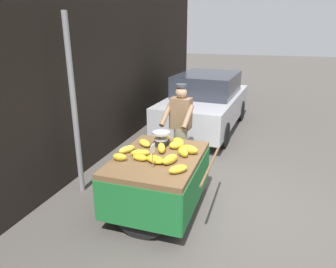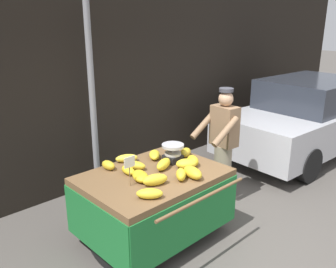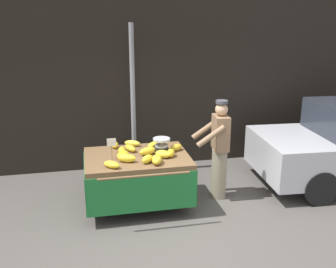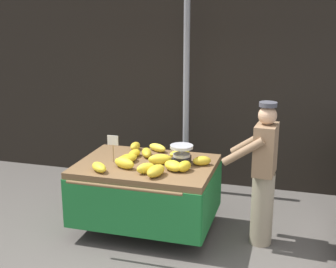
% 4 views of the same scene
% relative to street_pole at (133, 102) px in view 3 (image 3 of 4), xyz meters
% --- Properties ---
extents(ground_plane, '(60.00, 60.00, 0.00)m').
position_rel_street_pole_xyz_m(ground_plane, '(0.30, -2.46, -1.46)').
color(ground_plane, '#514C47').
extents(back_wall, '(16.00, 0.24, 4.02)m').
position_rel_street_pole_xyz_m(back_wall, '(0.30, 0.48, 0.55)').
color(back_wall, black).
rests_on(back_wall, ground).
extents(street_pole, '(0.09, 0.09, 2.91)m').
position_rel_street_pole_xyz_m(street_pole, '(0.00, 0.00, 0.00)').
color(street_pole, gray).
rests_on(street_pole, ground).
extents(banana_cart, '(1.67, 1.41, 0.89)m').
position_rel_street_pole_xyz_m(banana_cart, '(-0.14, -1.46, -0.79)').
color(banana_cart, brown).
rests_on(banana_cart, ground).
extents(weighing_scale, '(0.28, 0.28, 0.24)m').
position_rel_street_pole_xyz_m(weighing_scale, '(0.29, -1.36, -0.45)').
color(weighing_scale, black).
rests_on(weighing_scale, banana_cart).
extents(price_sign, '(0.14, 0.01, 0.34)m').
position_rel_street_pole_xyz_m(price_sign, '(-0.53, -1.53, -0.32)').
color(price_sign, '#997A51').
rests_on(price_sign, banana_cart).
extents(banana_bunch_0, '(0.22, 0.31, 0.10)m').
position_rel_street_pole_xyz_m(banana_bunch_0, '(-0.21, -1.21, -0.51)').
color(banana_bunch_0, gold).
rests_on(banana_bunch_0, banana_cart).
extents(banana_bunch_1, '(0.12, 0.21, 0.11)m').
position_rel_street_pole_xyz_m(banana_bunch_1, '(-0.45, -0.99, -0.51)').
color(banana_bunch_1, gold).
rests_on(banana_bunch_1, banana_cart).
extents(banana_bunch_2, '(0.22, 0.32, 0.13)m').
position_rel_street_pole_xyz_m(banana_bunch_2, '(0.12, -1.86, -0.50)').
color(banana_bunch_2, gold).
rests_on(banana_bunch_2, banana_cart).
extents(banana_bunch_3, '(0.24, 0.24, 0.12)m').
position_rel_street_pole_xyz_m(banana_bunch_3, '(-0.02, -1.80, -0.50)').
color(banana_bunch_3, yellow).
rests_on(banana_bunch_3, banana_cart).
extents(banana_bunch_4, '(0.31, 0.21, 0.13)m').
position_rel_street_pole_xyz_m(banana_bunch_4, '(0.04, -1.45, -0.50)').
color(banana_bunch_4, yellow).
rests_on(banana_bunch_4, banana_cart).
extents(banana_bunch_5, '(0.29, 0.28, 0.10)m').
position_rel_street_pole_xyz_m(banana_bunch_5, '(-0.56, -1.89, -0.51)').
color(banana_bunch_5, yellow).
rests_on(banana_bunch_5, banana_cart).
extents(banana_bunch_6, '(0.27, 0.33, 0.10)m').
position_rel_street_pole_xyz_m(banana_bunch_6, '(-0.36, -1.50, -0.52)').
color(banana_bunch_6, gold).
rests_on(banana_bunch_6, banana_cart).
extents(banana_bunch_7, '(0.14, 0.24, 0.09)m').
position_rel_street_pole_xyz_m(banana_bunch_7, '(-0.36, -1.27, -0.52)').
color(banana_bunch_7, gold).
rests_on(banana_bunch_7, banana_cart).
extents(banana_bunch_8, '(0.30, 0.29, 0.12)m').
position_rel_street_pole_xyz_m(banana_bunch_8, '(0.26, -1.62, -0.51)').
color(banana_bunch_8, yellow).
rests_on(banana_bunch_8, banana_cart).
extents(banana_bunch_9, '(0.26, 0.22, 0.11)m').
position_rel_street_pole_xyz_m(banana_bunch_9, '(0.53, -1.35, -0.51)').
color(banana_bunch_9, gold).
rests_on(banana_bunch_9, banana_cart).
extents(banana_bunch_10, '(0.19, 0.24, 0.13)m').
position_rel_street_pole_xyz_m(banana_bunch_10, '(0.38, -1.61, -0.50)').
color(banana_bunch_10, gold).
rests_on(banana_bunch_10, banana_cart).
extents(banana_bunch_11, '(0.31, 0.22, 0.13)m').
position_rel_street_pole_xyz_m(banana_bunch_11, '(-0.32, -1.70, -0.50)').
color(banana_bunch_11, yellow).
rests_on(banana_bunch_11, banana_cart).
extents(banana_bunch_12, '(0.30, 0.23, 0.10)m').
position_rel_street_pole_xyz_m(banana_bunch_12, '(-0.15, -0.96, -0.52)').
color(banana_bunch_12, yellow).
rests_on(banana_bunch_12, banana_cart).
extents(banana_bunch_13, '(0.30, 0.31, 0.10)m').
position_rel_street_pole_xyz_m(banana_bunch_13, '(0.20, -1.11, -0.52)').
color(banana_bunch_13, yellow).
rests_on(banana_bunch_13, banana_cart).
extents(vendor_person, '(0.60, 0.55, 1.71)m').
position_rel_street_pole_xyz_m(vendor_person, '(1.26, -1.40, -0.58)').
color(vendor_person, gray).
rests_on(vendor_person, ground).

